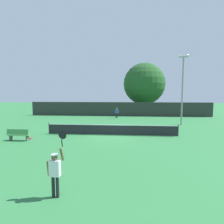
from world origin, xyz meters
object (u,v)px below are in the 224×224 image
spare_racket (31,138)px  parked_car_near (81,108)px  large_tree (144,84)px  parked_car_mid (170,109)px  player_serving (55,169)px  courtside_bench (19,135)px  light_pole (183,86)px  player_receiving (117,112)px  tennis_ball (140,130)px

spare_racket → parked_car_near: (-1.67, 23.72, 0.76)m
large_tree → parked_car_mid: size_ratio=2.18×
player_serving → spare_racket: size_ratio=4.77×
courtside_bench → large_tree: (11.89, 22.08, 5.16)m
spare_racket → light_pole: 17.39m
player_serving → parked_car_mid: (10.79, 30.18, -0.30)m
player_receiving → parked_car_near: (-8.16, 10.07, -0.16)m
player_receiving → large_tree: size_ratio=0.16×
courtside_bench → large_tree: bearing=61.7°
spare_racket → light_pole: (14.69, 8.03, 4.72)m
light_pole → parked_car_mid: 14.38m
courtside_bench → player_receiving: bearing=64.0°
spare_racket → large_tree: 24.74m
player_serving → tennis_ball: player_serving is taller
tennis_ball → parked_car_mid: bearing=68.2°
tennis_ball → parked_car_near: size_ratio=0.02×
tennis_ball → player_serving: bearing=-106.8°
light_pole → parked_car_near: bearing=136.2°
parked_car_mid → player_serving: bearing=-102.8°
spare_racket → parked_car_mid: (16.38, 21.75, 0.76)m
spare_racket → parked_car_near: 23.79m
player_serving → spare_racket: player_serving is taller
tennis_ball → spare_racket: size_ratio=0.13×
spare_racket → player_serving: bearing=-56.5°
courtside_bench → player_serving: bearing=-51.1°
large_tree → parked_car_mid: 7.03m
parked_car_near → parked_car_mid: size_ratio=0.98×
spare_racket → parked_car_near: bearing=94.0°
player_receiving → light_pole: (8.19, -5.62, 3.80)m
parked_car_near → player_serving: bearing=-73.8°
parked_car_near → large_tree: bearing=-7.2°
courtside_bench → light_pole: size_ratio=0.22×
player_serving → parked_car_near: size_ratio=0.57×
large_tree → parked_car_mid: large_tree is taller
large_tree → parked_car_near: bearing=169.3°
tennis_ball → large_tree: 17.84m
parked_car_mid → parked_car_near: bearing=-179.3°
light_pole → large_tree: size_ratio=0.87×
player_serving → light_pole: bearing=61.1°
player_serving → large_tree: 30.59m
player_receiving → large_tree: (4.83, 7.62, 4.70)m
light_pole → large_tree: 13.69m
player_serving → parked_car_mid: 32.05m
player_serving → tennis_ball: (3.87, 12.87, -1.04)m
large_tree → player_receiving: bearing=-122.4°
player_serving → parked_car_near: (-7.26, 32.15, -0.30)m
spare_racket → courtside_bench: bearing=-124.6°
large_tree → parked_car_near: 14.09m
player_serving → parked_car_near: player_serving is taller
player_serving → light_pole: (9.10, 16.46, 3.66)m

